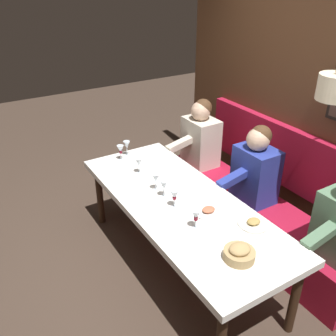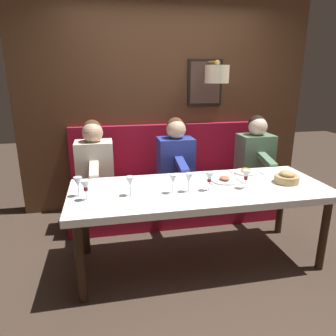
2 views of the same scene
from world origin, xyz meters
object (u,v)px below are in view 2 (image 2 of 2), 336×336
object	(u,v)px
wine_glass_0	(130,182)
wine_glass_3	(209,178)
diner_middle	(94,159)
wine_glass_6	(86,186)
wine_glass_1	(78,183)
wine_glass_2	(189,179)
wine_glass_5	(173,180)
bread_bowl	(287,178)
diner_near	(176,155)
diner_nearest	(255,151)
wine_glass_4	(246,176)
dining_table	(200,194)

from	to	relation	value
wine_glass_0	wine_glass_3	distance (m)	0.67
diner_middle	wine_glass_6	bearing A→B (deg)	177.29
wine_glass_0	wine_glass_1	xyz separation A→B (m)	(0.07, 0.42, 0.00)
wine_glass_2	wine_glass_3	distance (m)	0.18
wine_glass_5	wine_glass_3	bearing A→B (deg)	-90.80
wine_glass_5	wine_glass_6	bearing A→B (deg)	91.23
wine_glass_2	bread_bowl	world-z (taller)	wine_glass_2
diner_near	diner_middle	distance (m)	0.91
diner_middle	wine_glass_0	bearing A→B (deg)	-162.23
diner_nearest	wine_glass_5	xyz separation A→B (m)	(-0.97, 1.23, 0.04)
wine_glass_2	bread_bowl	size ratio (longest dim) A/B	0.75
wine_glass_3	wine_glass_4	size ratio (longest dim) A/B	1.00
wine_glass_1	wine_glass_4	xyz separation A→B (m)	(-0.10, -1.42, -0.00)
wine_glass_2	diner_near	bearing A→B (deg)	-6.52
dining_table	diner_middle	xyz separation A→B (m)	(0.88, 0.93, 0.14)
diner_near	wine_glass_4	xyz separation A→B (m)	(-0.99, -0.40, 0.04)
dining_table	diner_nearest	size ratio (longest dim) A/B	2.88
dining_table	bread_bowl	xyz separation A→B (m)	(-0.05, -0.81, 0.11)
wine_glass_4	diner_near	bearing A→B (deg)	21.96
dining_table	diner_nearest	world-z (taller)	diner_nearest
diner_middle	wine_glass_1	size ratio (longest dim) A/B	4.82
dining_table	wine_glass_2	size ratio (longest dim) A/B	13.91
wine_glass_1	wine_glass_3	size ratio (longest dim) A/B	1.00
diner_nearest	wine_glass_3	distance (m)	1.34
diner_near	wine_glass_3	bearing A→B (deg)	-175.90
diner_middle	bread_bowl	size ratio (longest dim) A/B	3.60
diner_nearest	wine_glass_4	bearing A→B (deg)	149.15
wine_glass_0	wine_glass_1	size ratio (longest dim) A/B	1.00
wine_glass_0	wine_glass_1	bearing A→B (deg)	80.38
wine_glass_0	wine_glass_2	distance (m)	0.49
wine_glass_0	bread_bowl	size ratio (longest dim) A/B	0.75
bread_bowl	wine_glass_4	bearing A→B (deg)	97.64
wine_glass_0	wine_glass_5	xyz separation A→B (m)	(-0.01, -0.35, 0.00)
diner_nearest	wine_glass_6	xyz separation A→B (m)	(-0.98, 1.94, 0.04)
wine_glass_3	wine_glass_5	world-z (taller)	same
diner_nearest	wine_glass_6	world-z (taller)	diner_nearest
wine_glass_1	wine_glass_6	bearing A→B (deg)	-147.64
wine_glass_4	wine_glass_2	bearing A→B (deg)	87.61
diner_nearest	wine_glass_0	distance (m)	1.85
dining_table	wine_glass_2	bearing A→B (deg)	122.58
wine_glass_4	wine_glass_6	xyz separation A→B (m)	(0.00, 1.35, 0.00)
diner_near	dining_table	bearing A→B (deg)	-178.68
diner_near	wine_glass_5	bearing A→B (deg)	165.68
wine_glass_2	wine_glass_0	bearing A→B (deg)	88.62
wine_glass_6	wine_glass_2	bearing A→B (deg)	-88.80
wine_glass_5	wine_glass_4	bearing A→B (deg)	-91.66
wine_glass_5	wine_glass_1	bearing A→B (deg)	83.72
wine_glass_0	diner_nearest	bearing A→B (deg)	-59.03
wine_glass_0	wine_glass_4	size ratio (longest dim) A/B	1.00
wine_glass_4	bread_bowl	bearing A→B (deg)	-82.36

